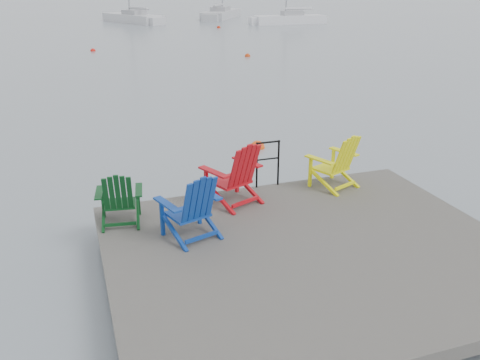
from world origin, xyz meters
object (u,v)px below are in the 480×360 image
object	(u,v)px
sailboat_far	(289,20)
buoy_b	(93,51)
buoy_d	(219,28)
chair_green	(119,197)
buoy_a	(257,148)
buoy_c	(248,56)
chair_blue	(192,206)
sailboat_mid	(221,15)
sailboat_near	(133,19)
handrail	(268,159)
chair_yellow	(337,161)
chair_red	(236,173)

from	to	relation	value
sailboat_far	buoy_b	distance (m)	24.38
buoy_d	chair_green	bearing A→B (deg)	-108.84
buoy_a	buoy_c	bearing A→B (deg)	71.26
chair_blue	sailboat_mid	size ratio (longest dim) A/B	0.08
sailboat_near	sailboat_mid	size ratio (longest dim) A/B	0.88
handrail	buoy_c	world-z (taller)	handrail
buoy_a	chair_green	bearing A→B (deg)	-132.46
chair_yellow	buoy_a	distance (m)	4.29
handrail	sailboat_mid	distance (m)	51.26
chair_green	buoy_c	world-z (taller)	chair_green
chair_blue	buoy_a	world-z (taller)	chair_blue
buoy_a	sailboat_near	bearing A→B (deg)	86.70
sailboat_mid	chair_green	bearing A→B (deg)	-77.69
chair_yellow	sailboat_mid	xyz separation A→B (m)	(12.83, 49.78, -0.68)
handrail	chair_red	world-z (taller)	chair_red
sailboat_mid	chair_yellow	bearing A→B (deg)	-73.50
buoy_b	handrail	bearing A→B (deg)	-86.20
chair_green	chair_yellow	world-z (taller)	chair_yellow
sailboat_near	sailboat_mid	bearing A→B (deg)	-7.65
chair_blue	sailboat_far	bearing A→B (deg)	46.41
chair_yellow	sailboat_far	distance (m)	43.30
sailboat_far	chair_green	bearing A→B (deg)	154.94
chair_red	buoy_a	world-z (taller)	chair_red
chair_blue	buoy_d	bearing A→B (deg)	55.13
handrail	chair_green	xyz separation A→B (m)	(-2.85, -0.74, -0.07)
handrail	sailboat_far	xyz separation A→B (m)	(18.01, 39.43, -0.69)
chair_yellow	buoy_d	size ratio (longest dim) A/B	3.01
chair_blue	chair_red	xyz separation A→B (m)	(1.02, 1.00, 0.04)
chair_red	sailboat_far	size ratio (longest dim) A/B	0.12
chair_yellow	sailboat_mid	size ratio (longest dim) A/B	0.08
sailboat_far	buoy_b	world-z (taller)	sailboat_far
chair_blue	sailboat_far	distance (m)	45.56
sailboat_far	buoy_a	size ratio (longest dim) A/B	24.26
chair_blue	handrail	bearing A→B (deg)	22.58
chair_green	chair_red	size ratio (longest dim) A/B	0.81
sailboat_far	buoy_d	world-z (taller)	sailboat_far
chair_blue	chair_green	bearing A→B (deg)	122.39
sailboat_mid	buoy_b	bearing A→B (deg)	-91.94
chair_yellow	buoy_c	world-z (taller)	chair_yellow
sailboat_mid	buoy_a	size ratio (longest dim) A/B	32.35
buoy_c	sailboat_far	bearing A→B (deg)	59.99
buoy_a	buoy_b	size ratio (longest dim) A/B	1.21
handrail	buoy_b	xyz separation A→B (m)	(-1.66, 25.02, -1.04)
chair_green	buoy_b	xyz separation A→B (m)	(1.19, 25.76, -0.97)
chair_blue	buoy_d	distance (m)	40.95
buoy_b	sailboat_far	bearing A→B (deg)	36.21
chair_yellow	buoy_d	world-z (taller)	chair_yellow
sailboat_near	buoy_c	size ratio (longest dim) A/B	33.46
chair_green	sailboat_near	bearing A→B (deg)	90.63
buoy_a	buoy_c	world-z (taller)	buoy_a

